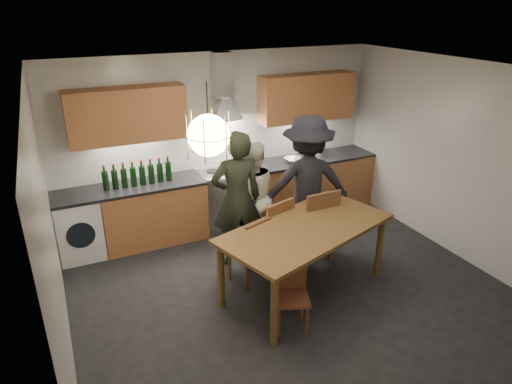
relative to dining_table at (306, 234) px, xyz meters
name	(u,v)px	position (x,y,z in m)	size (l,w,h in m)	color
ground	(290,290)	(-0.15, 0.06, -0.77)	(5.00, 5.00, 0.00)	black
room_shell	(295,158)	(-0.15, 0.06, 0.94)	(5.02, 4.52, 2.61)	white
counter_run	(231,198)	(-0.13, 2.01, -0.31)	(5.00, 0.62, 0.90)	#CF844F
range_stove	(230,199)	(-0.15, 2.00, -0.32)	(0.90, 0.60, 0.92)	silver
wall_fixtures	(224,105)	(-0.15, 2.12, 1.11)	(4.30, 0.54, 1.10)	#CD834F
pendant_lamp	(209,135)	(-1.15, -0.04, 1.34)	(0.43, 0.43, 0.70)	black
dining_table	(306,234)	(0.00, 0.00, 0.00)	(2.27, 1.60, 0.87)	brown
chair_back_left	(252,248)	(-0.51, 0.39, -0.26)	(0.51, 0.51, 0.89)	#5D301A
chair_back_mid	(274,230)	(-0.12, 0.57, -0.19)	(0.56, 0.56, 1.00)	brown
chair_back_right	(317,222)	(0.46, 0.47, -0.15)	(0.49, 0.49, 1.07)	brown
chair_front	(291,288)	(-0.45, -0.47, -0.31)	(0.46, 0.46, 0.80)	brown
person_left	(237,199)	(-0.46, 0.97, 0.14)	(0.66, 0.43, 1.81)	black
person_mid	(251,197)	(-0.14, 1.24, 0.01)	(0.76, 0.59, 1.56)	white
person_right	(307,184)	(0.57, 0.96, 0.18)	(1.22, 0.70, 1.89)	black
mixing_bowl	(293,160)	(0.91, 1.94, 0.17)	(0.27, 0.27, 0.07)	silver
stock_pot	(322,152)	(1.48, 2.00, 0.21)	(0.22, 0.22, 0.15)	#ABAAAE
wine_bottles	(138,173)	(-1.50, 2.00, 0.31)	(0.94, 0.08, 0.35)	black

